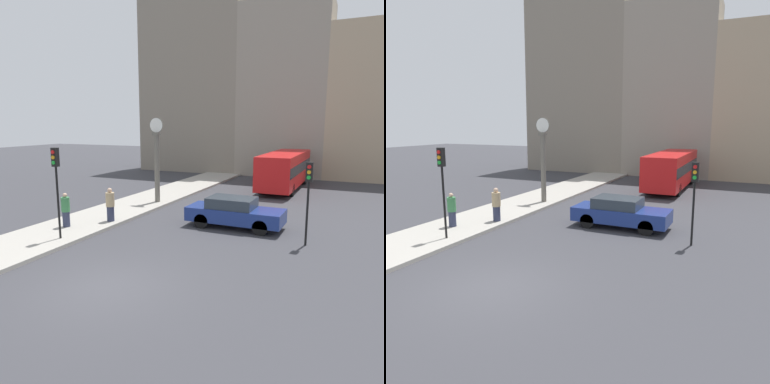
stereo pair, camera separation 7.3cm
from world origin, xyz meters
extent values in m
plane|color=#38383D|center=(0.00, 0.00, 0.00)|extent=(120.00, 120.00, 0.00)
cube|color=#A39E93|center=(-5.48, 11.58, 0.08)|extent=(3.41, 27.16, 0.15)
cube|color=gray|center=(-9.62, 27.62, 9.13)|extent=(10.40, 5.00, 18.26)
cube|color=gray|center=(-0.48, 27.62, 7.70)|extent=(7.90, 5.00, 15.39)
cube|color=navy|center=(1.39, 7.90, 0.62)|extent=(4.53, 1.74, 0.65)
cube|color=#2D3842|center=(1.21, 7.90, 1.19)|extent=(2.17, 1.56, 0.49)
cylinder|color=black|center=(2.80, 8.66, 0.35)|extent=(0.70, 0.22, 0.70)
cylinder|color=black|center=(2.80, 7.14, 0.35)|extent=(0.70, 0.22, 0.70)
cylinder|color=black|center=(-0.01, 8.66, 0.35)|extent=(0.70, 0.22, 0.70)
cylinder|color=black|center=(-0.01, 7.14, 0.35)|extent=(0.70, 0.22, 0.70)
cube|color=red|center=(1.38, 19.60, 1.53)|extent=(2.37, 8.98, 2.35)
cube|color=#1E232D|center=(1.38, 19.60, 1.68)|extent=(2.39, 8.80, 0.70)
cylinder|color=black|center=(2.43, 22.39, 0.45)|extent=(0.28, 0.90, 0.90)
cylinder|color=black|center=(0.34, 22.39, 0.45)|extent=(0.28, 0.90, 0.90)
cylinder|color=black|center=(2.43, 16.82, 0.45)|extent=(0.28, 0.90, 0.90)
cylinder|color=black|center=(0.34, 16.82, 0.45)|extent=(0.28, 0.90, 0.90)
cylinder|color=black|center=(-4.53, 2.78, 1.65)|extent=(0.09, 0.09, 3.00)
cube|color=black|center=(-4.53, 2.78, 3.53)|extent=(0.26, 0.20, 0.76)
cylinder|color=red|center=(-4.53, 2.66, 3.74)|extent=(0.15, 0.04, 0.15)
cylinder|color=orange|center=(-4.53, 2.66, 3.53)|extent=(0.15, 0.04, 0.15)
cylinder|color=green|center=(-4.53, 2.66, 3.33)|extent=(0.15, 0.04, 0.15)
cylinder|color=black|center=(4.82, 6.59, 1.31)|extent=(0.09, 0.09, 2.62)
cube|color=black|center=(4.82, 6.59, 3.00)|extent=(0.26, 0.20, 0.76)
cylinder|color=red|center=(4.82, 6.47, 3.21)|extent=(0.15, 0.04, 0.15)
cylinder|color=orange|center=(4.82, 6.47, 3.00)|extent=(0.15, 0.04, 0.15)
cylinder|color=green|center=(4.82, 6.47, 2.79)|extent=(0.15, 0.04, 0.15)
cylinder|color=#666056|center=(-4.56, 10.89, 2.15)|extent=(0.31, 0.31, 4.00)
cube|color=#666056|center=(-4.56, 10.89, 4.24)|extent=(0.40, 0.40, 0.18)
cylinder|color=#666056|center=(-4.56, 10.89, 4.76)|extent=(0.91, 0.04, 0.91)
cylinder|color=white|center=(-4.56, 10.89, 4.76)|extent=(0.84, 0.06, 0.84)
cylinder|color=#2D334C|center=(-4.33, 5.93, 0.52)|extent=(0.36, 0.36, 0.73)
cylinder|color=tan|center=(-4.33, 5.93, 1.23)|extent=(0.42, 0.42, 0.68)
sphere|color=tan|center=(-4.33, 5.93, 1.68)|extent=(0.23, 0.23, 0.23)
cylinder|color=#2D334C|center=(-5.58, 4.26, 0.51)|extent=(0.33, 0.33, 0.71)
cylinder|color=#387A47|center=(-5.58, 4.26, 1.20)|extent=(0.39, 0.39, 0.67)
sphere|color=tan|center=(-5.58, 4.26, 1.63)|extent=(0.20, 0.20, 0.20)
camera|label=1|loc=(6.75, -8.52, 4.89)|focal=35.00mm
camera|label=2|loc=(6.81, -8.49, 4.89)|focal=35.00mm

